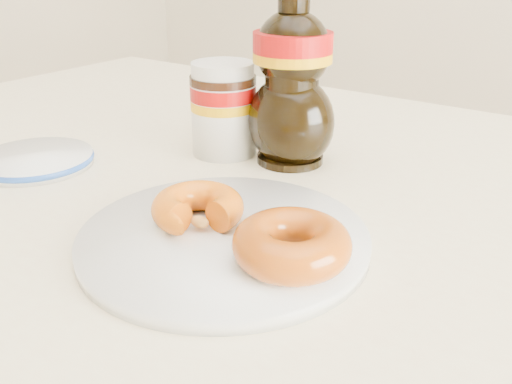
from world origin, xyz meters
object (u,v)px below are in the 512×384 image
Objects in this scene: nutella_jar at (223,105)px; syrup_bottle at (292,76)px; blue_rim_saucer at (35,160)px; dark_jar at (232,117)px; donut_whole at (292,244)px; dining_table at (262,245)px; plate at (224,238)px; donut_bitten at (198,208)px.

syrup_bottle is (0.09, 0.02, 0.04)m from nutella_jar.
nutella_jar is 0.10m from syrup_bottle.
dark_jar is at bearing 52.19° from blue_rim_saucer.
nutella_jar reaches higher than dark_jar.
nutella_jar is (-0.23, 0.20, 0.03)m from donut_whole.
dining_table is 0.30m from blue_rim_saucer.
dining_table is 14.42× the size of donut_whole.
dining_table is 9.93× the size of blue_rim_saucer.
dark_jar is 0.59× the size of blue_rim_saucer.
plate is 0.27m from dark_jar.
donut_bitten is at bearing 176.02° from plate.
syrup_bottle is 0.33m from blue_rim_saucer.
plate is 0.08m from donut_whole.
donut_bitten reaches higher than dining_table.
dark_jar is at bearing 178.49° from syrup_bottle.
donut_bitten is at bearing 174.23° from donut_whole.
dark_jar is (-0.16, 0.22, 0.03)m from plate.
donut_whole is 0.31m from nutella_jar.
nutella_jar is 1.41× the size of dark_jar.
donut_whole is 0.39m from blue_rim_saucer.
plate is (0.06, -0.14, 0.09)m from dining_table.
syrup_bottle reaches higher than dark_jar.
dark_jar is at bearing 126.23° from donut_bitten.
blue_rim_saucer is at bearing -154.69° from dining_table.
nutella_jar is 0.03m from dark_jar.
syrup_bottle reaches higher than nutella_jar.
syrup_bottle is 1.52× the size of blue_rim_saucer.
syrup_bottle is (-0.04, 0.21, 0.08)m from donut_bitten.
donut_whole is at bearing -48.10° from dining_table.
nutella_jar reaches higher than blue_rim_saucer.
donut_whole is 1.17× the size of dark_jar.
plate is at bearing -67.83° from dining_table.
dark_jar is (-0.24, 0.23, 0.01)m from donut_whole.
donut_whole is at bearing -43.79° from dark_jar.
syrup_bottle is at bearing 122.77° from donut_whole.
blue_rim_saucer is (-0.28, 0.02, -0.02)m from donut_bitten.
dining_table is at bearing -82.73° from syrup_bottle.
dining_table is at bearing 131.90° from donut_whole.
plate is 0.25m from nutella_jar.
donut_bitten is (0.03, -0.14, 0.11)m from dining_table.
donut_bitten is at bearing -57.48° from nutella_jar.
dark_jar reaches higher than plate.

